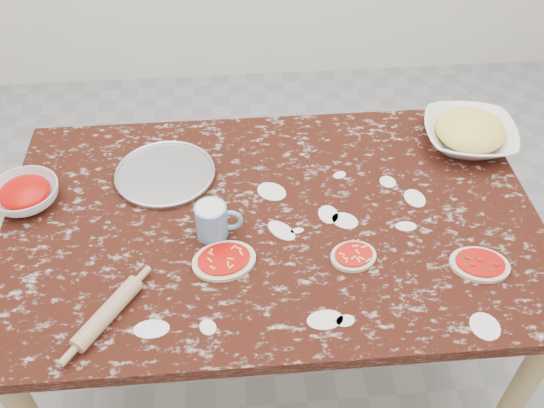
{
  "coord_description": "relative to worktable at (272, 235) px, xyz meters",
  "views": [
    {
      "loc": [
        -0.1,
        -1.22,
        2.0
      ],
      "look_at": [
        0.0,
        0.0,
        0.8
      ],
      "focal_mm": 38.54,
      "sensor_mm": 36.0,
      "label": 1
    }
  ],
  "objects": [
    {
      "name": "pizza_right",
      "position": [
        0.55,
        -0.24,
        0.09
      ],
      "size": [
        0.19,
        0.16,
        0.02
      ],
      "color": "beige",
      "rests_on": "worktable"
    },
    {
      "name": "pizza_tray",
      "position": [
        -0.33,
        0.21,
        0.09
      ],
      "size": [
        0.41,
        0.41,
        0.01
      ],
      "primitive_type": "cylinder",
      "rotation": [
        0.0,
        0.0,
        0.39
      ],
      "color": "#B2B2B7",
      "rests_on": "worktable"
    },
    {
      "name": "worktable",
      "position": [
        0.0,
        0.0,
        0.0
      ],
      "size": [
        1.6,
        1.0,
        0.75
      ],
      "color": "black",
      "rests_on": "ground"
    },
    {
      "name": "flour_mug",
      "position": [
        -0.17,
        -0.06,
        0.14
      ],
      "size": [
        0.14,
        0.09,
        0.11
      ],
      "color": "#6592BE",
      "rests_on": "worktable"
    },
    {
      "name": "cheese_bowl",
      "position": [
        0.69,
        0.29,
        0.12
      ],
      "size": [
        0.35,
        0.35,
        0.07
      ],
      "primitive_type": "imported",
      "rotation": [
        0.0,
        0.0,
        -0.16
      ],
      "color": "white",
      "rests_on": "worktable"
    },
    {
      "name": "rolling_pin",
      "position": [
        -0.44,
        -0.33,
        0.11
      ],
      "size": [
        0.17,
        0.21,
        0.05
      ],
      "primitive_type": "cylinder",
      "rotation": [
        0.0,
        1.57,
        0.98
      ],
      "color": "tan",
      "rests_on": "worktable"
    },
    {
      "name": "sauce_bowl",
      "position": [
        -0.74,
        0.12,
        0.11
      ],
      "size": [
        0.25,
        0.25,
        0.06
      ],
      "primitive_type": "imported",
      "rotation": [
        0.0,
        0.0,
        -0.27
      ],
      "color": "white",
      "rests_on": "worktable"
    },
    {
      "name": "pizza_left",
      "position": [
        -0.15,
        -0.17,
        0.09
      ],
      "size": [
        0.21,
        0.18,
        0.02
      ],
      "color": "beige",
      "rests_on": "worktable"
    },
    {
      "name": "pizza_mid",
      "position": [
        0.21,
        -0.18,
        0.09
      ],
      "size": [
        0.15,
        0.14,
        0.02
      ],
      "color": "beige",
      "rests_on": "worktable"
    },
    {
      "name": "ground",
      "position": [
        0.0,
        0.0,
        -0.67
      ],
      "size": [
        4.0,
        4.0,
        0.0
      ],
      "primitive_type": "plane",
      "color": "gray"
    }
  ]
}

